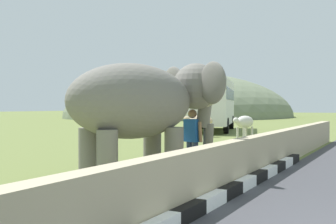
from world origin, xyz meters
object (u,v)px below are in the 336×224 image
elephant (146,103)px  cow_near (244,122)px  person_handler (192,138)px  cow_mid (200,121)px  bus_white (213,101)px

elephant → cow_near: size_ratio=2.08×
person_handler → cow_mid: bearing=23.6°
person_handler → cow_near: 11.78m
elephant → cow_mid: (13.38, 4.72, -0.94)m
person_handler → bus_white: 18.62m
bus_white → cow_mid: size_ratio=4.75×
cow_near → bus_white: bearing=36.2°
elephant → bus_white: (18.86, 6.25, 0.27)m
cow_near → person_handler: bearing=-168.0°
bus_white → cow_near: 7.30m
elephant → bus_white: bus_white is taller
person_handler → cow_mid: 12.93m
bus_white → cow_mid: bearing=-164.4°
bus_white → cow_mid: 5.82m
person_handler → cow_near: bearing=12.0°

